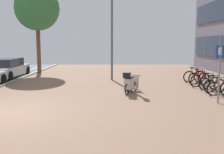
# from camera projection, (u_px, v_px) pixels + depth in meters

# --- Properties ---
(ground) EXTENTS (21.00, 40.00, 0.13)m
(ground) POSITION_uv_depth(u_px,v_px,m) (43.00, 115.00, 8.54)
(ground) COLOR #2E2D38
(bicycle_rack_00) EXTENTS (1.27, 0.48, 0.93)m
(bicycle_rack_00) POSITION_uv_depth(u_px,v_px,m) (221.00, 88.00, 11.63)
(bicycle_rack_00) COLOR black
(bicycle_rack_00) RESTS_ON ground
(bicycle_rack_01) EXTENTS (1.22, 0.47, 0.93)m
(bicycle_rack_01) POSITION_uv_depth(u_px,v_px,m) (216.00, 86.00, 12.42)
(bicycle_rack_01) COLOR black
(bicycle_rack_01) RESTS_ON ground
(bicycle_rack_02) EXTENTS (1.25, 0.53, 0.93)m
(bicycle_rack_02) POSITION_uv_depth(u_px,v_px,m) (210.00, 83.00, 13.22)
(bicycle_rack_02) COLOR black
(bicycle_rack_02) RESTS_ON ground
(bicycle_rack_03) EXTENTS (1.32, 0.49, 0.97)m
(bicycle_rack_03) POSITION_uv_depth(u_px,v_px,m) (202.00, 80.00, 14.01)
(bicycle_rack_03) COLOR black
(bicycle_rack_03) RESTS_ON ground
(bicycle_rack_04) EXTENTS (1.36, 0.49, 1.00)m
(bicycle_rack_04) POSITION_uv_depth(u_px,v_px,m) (200.00, 78.00, 14.80)
(bicycle_rack_04) COLOR black
(bicycle_rack_04) RESTS_ON ground
(bicycle_rack_05) EXTENTS (1.38, 0.48, 1.00)m
(bicycle_rack_05) POSITION_uv_depth(u_px,v_px,m) (195.00, 77.00, 15.59)
(bicycle_rack_05) COLOR black
(bicycle_rack_05) RESTS_ON ground
(scooter_near) EXTENTS (0.52, 1.71, 0.81)m
(scooter_near) POSITION_uv_depth(u_px,v_px,m) (128.00, 81.00, 13.22)
(scooter_near) COLOR black
(scooter_near) RESTS_ON ground
(scooter_mid) EXTENTS (0.95, 1.56, 1.04)m
(scooter_mid) POSITION_uv_depth(u_px,v_px,m) (131.00, 83.00, 12.27)
(scooter_mid) COLOR black
(scooter_mid) RESTS_ON ground
(parked_car_far) EXTENTS (1.85, 4.41, 1.31)m
(parked_car_far) POSITION_uv_depth(u_px,v_px,m) (8.00, 68.00, 17.76)
(parked_car_far) COLOR silver
(parked_car_far) RESTS_ON ground
(parking_sign) EXTENTS (0.40, 0.07, 2.29)m
(parking_sign) POSITION_uv_depth(u_px,v_px,m) (221.00, 68.00, 10.01)
(parking_sign) COLOR gray
(parking_sign) RESTS_ON ground
(lamp_post) EXTENTS (0.20, 0.52, 5.79)m
(lamp_post) POSITION_uv_depth(u_px,v_px,m) (113.00, 30.00, 16.19)
(lamp_post) COLOR slate
(lamp_post) RESTS_ON ground
(street_tree) EXTENTS (3.47, 3.47, 6.81)m
(street_tree) POSITION_uv_depth(u_px,v_px,m) (38.00, 9.00, 19.97)
(street_tree) COLOR brown
(street_tree) RESTS_ON ground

